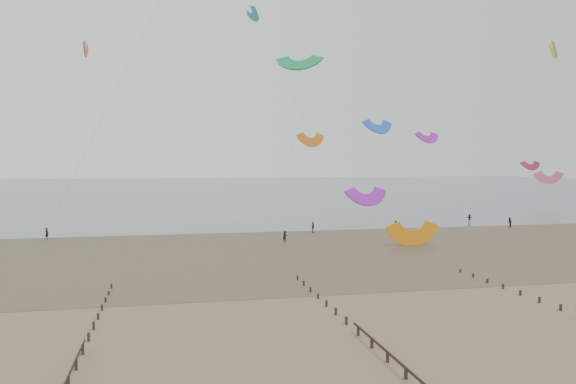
# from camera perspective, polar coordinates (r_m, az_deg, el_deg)

# --- Properties ---
(ground) EXTENTS (500.00, 500.00, 0.00)m
(ground) POSITION_cam_1_polar(r_m,az_deg,el_deg) (45.07, -0.55, -12.29)
(ground) COLOR brown
(ground) RESTS_ON ground
(sea_and_shore) EXTENTS (500.00, 665.00, 0.03)m
(sea_and_shore) POSITION_cam_1_polar(r_m,az_deg,el_deg) (78.02, -8.63, -5.70)
(sea_and_shore) COLOR #475654
(sea_and_shore) RESTS_ON ground
(kitesurfer_lead) EXTENTS (0.77, 0.72, 1.76)m
(kitesurfer_lead) POSITION_cam_1_polar(r_m,az_deg,el_deg) (94.10, -23.30, -3.87)
(kitesurfer_lead) COLOR black
(kitesurfer_lead) RESTS_ON ground
(kitesurfers) EXTENTS (105.19, 19.77, 1.86)m
(kitesurfers) POSITION_cam_1_polar(r_m,az_deg,el_deg) (98.12, 9.24, -3.38)
(kitesurfers) COLOR black
(kitesurfers) RESTS_ON ground
(grounded_kite) EXTENTS (7.00, 5.57, 3.73)m
(grounded_kite) POSITION_cam_1_polar(r_m,az_deg,el_deg) (82.25, 12.57, -5.29)
(grounded_kite) COLOR orange
(grounded_kite) RESTS_ON ground
(kites_airborne) EXTENTS (233.12, 112.86, 44.83)m
(kites_airborne) POSITION_cam_1_polar(r_m,az_deg,el_deg) (136.54, -13.17, 6.89)
(kites_airborne) COLOR #F25480
(kites_airborne) RESTS_ON ground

